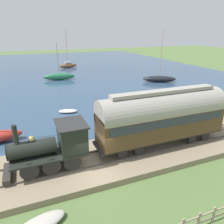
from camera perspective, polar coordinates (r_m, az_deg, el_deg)
ground_plane at (r=15.44m, az=-4.28°, el=-15.86°), size 200.00×200.00×0.00m
harbor_water at (r=57.11m, az=-18.36°, el=10.42°), size 80.00×80.00×0.01m
rail_embankment at (r=16.24m, az=-5.60°, el=-12.92°), size 5.80×56.00×0.56m
steam_locomotive at (r=14.84m, az=-14.39°, el=-7.89°), size 2.41×5.38×3.35m
passenger_coach at (r=17.27m, az=13.04°, el=-0.88°), size 2.42×10.76×4.46m
sailboat_brown at (r=58.20m, az=-11.43°, el=11.89°), size 1.55×4.84×9.06m
sailboat_green at (r=44.05m, az=-13.64°, el=9.00°), size 2.01×6.06×7.01m
sailboat_black at (r=42.17m, az=12.26°, el=8.49°), size 4.22×6.28×9.39m
rowboat_near_shore at (r=27.27m, az=-0.65°, el=1.37°), size 1.88×2.29×0.30m
rowboat_far_out at (r=26.25m, az=-11.44°, el=0.24°), size 1.55×2.33×0.37m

